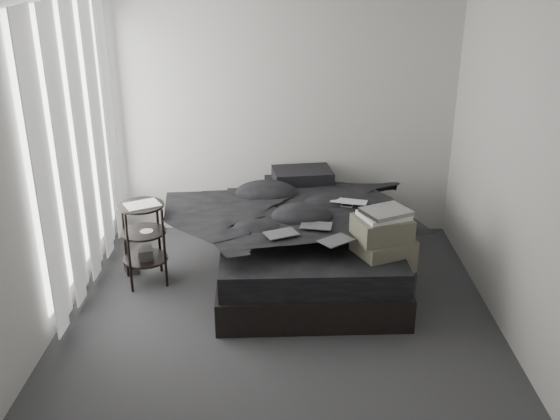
{
  "coord_description": "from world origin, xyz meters",
  "views": [
    {
      "loc": [
        0.05,
        -4.26,
        2.82
      ],
      "look_at": [
        0.0,
        0.8,
        0.75
      ],
      "focal_mm": 40.0,
      "sensor_mm": 36.0,
      "label": 1
    }
  ],
  "objects_px": {
    "bed": "(306,261)",
    "box_lower": "(379,287)",
    "side_stand": "(144,244)",
    "laptop": "(348,196)"
  },
  "relations": [
    {
      "from": "bed",
      "to": "box_lower",
      "type": "relative_size",
      "value": 4.31
    },
    {
      "from": "laptop",
      "to": "side_stand",
      "type": "relative_size",
      "value": 0.44
    },
    {
      "from": "laptop",
      "to": "box_lower",
      "type": "bearing_deg",
      "value": -54.65
    },
    {
      "from": "bed",
      "to": "laptop",
      "type": "xyz_separation_m",
      "value": [
        0.38,
        0.07,
        0.63
      ]
    },
    {
      "from": "bed",
      "to": "side_stand",
      "type": "bearing_deg",
      "value": -176.94
    },
    {
      "from": "laptop",
      "to": "side_stand",
      "type": "xyz_separation_m",
      "value": [
        -1.86,
        -0.22,
        -0.39
      ]
    },
    {
      "from": "side_stand",
      "to": "box_lower",
      "type": "bearing_deg",
      "value": -11.1
    },
    {
      "from": "bed",
      "to": "box_lower",
      "type": "bearing_deg",
      "value": -45.17
    },
    {
      "from": "bed",
      "to": "laptop",
      "type": "bearing_deg",
      "value": 7.5
    },
    {
      "from": "bed",
      "to": "side_stand",
      "type": "height_order",
      "value": "side_stand"
    }
  ]
}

